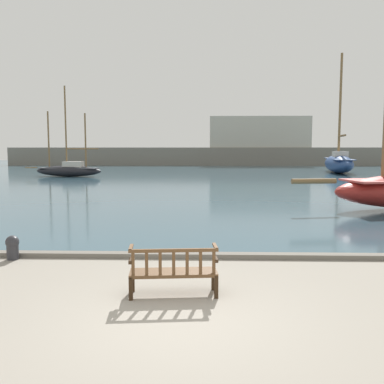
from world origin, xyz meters
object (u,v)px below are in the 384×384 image
at_px(mooring_bollard, 12,246).
at_px(sailboat_mid_starboard, 69,169).
at_px(sailboat_nearest_starboard, 339,163).
at_px(park_bench, 173,271).

bearing_deg(mooring_bollard, sailboat_mid_starboard, 105.17).
xyz_separation_m(sailboat_mid_starboard, sailboat_nearest_starboard, (26.75, 6.84, 0.41)).
bearing_deg(sailboat_nearest_starboard, park_bench, -111.14).
height_order(sailboat_mid_starboard, sailboat_nearest_starboard, sailboat_nearest_starboard).
relative_size(sailboat_mid_starboard, mooring_bollard, 13.97).
distance_m(sailboat_nearest_starboard, mooring_bollard, 40.50).
distance_m(park_bench, sailboat_mid_starboard, 33.62).
distance_m(park_bench, sailboat_nearest_starboard, 41.02).
bearing_deg(park_bench, sailboat_mid_starboard, 110.83).
bearing_deg(sailboat_nearest_starboard, mooring_bollard, -117.82).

